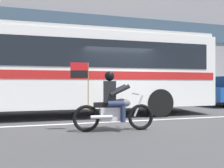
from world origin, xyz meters
name	(u,v)px	position (x,y,z in m)	size (l,w,h in m)	color
ground_plane	(120,119)	(0.00, 0.00, 0.00)	(60.00, 60.00, 0.00)	#3D3D3F
sidewalk_curb	(93,104)	(0.00, 5.10, 0.07)	(28.00, 3.80, 0.15)	#B7B2A8
lane_center_stripe	(126,121)	(0.00, -0.60, 0.00)	(26.60, 0.14, 0.01)	silver
transit_bus	(77,67)	(-1.37, 1.19, 1.88)	(10.60, 2.71, 3.22)	white
motorcycle_with_rider	(113,105)	(-0.81, -1.94, 0.67)	(2.19, 0.65, 1.78)	black
fire_hydrant	(31,98)	(-3.29, 4.23, 0.52)	(0.22, 0.30, 0.75)	red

